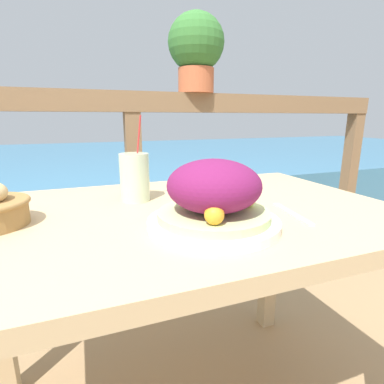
# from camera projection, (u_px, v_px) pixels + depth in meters

# --- Properties ---
(patio_table) EXTENTS (1.21, 0.76, 0.73)m
(patio_table) POSITION_uv_depth(u_px,v_px,m) (178.00, 243.00, 0.83)
(patio_table) COLOR tan
(patio_table) RESTS_ON ground_plane
(railing_fence) EXTENTS (2.80, 0.08, 1.09)m
(railing_fence) POSITION_uv_depth(u_px,v_px,m) (133.00, 153.00, 1.40)
(railing_fence) COLOR brown
(railing_fence) RESTS_ON ground_plane
(sea_backdrop) EXTENTS (12.00, 4.00, 0.53)m
(sea_backdrop) POSITION_uv_depth(u_px,v_px,m) (101.00, 175.00, 3.80)
(sea_backdrop) COLOR teal
(sea_backdrop) RESTS_ON ground_plane
(salad_plate) EXTENTS (0.30, 0.30, 0.16)m
(salad_plate) POSITION_uv_depth(u_px,v_px,m) (214.00, 198.00, 0.67)
(salad_plate) COLOR white
(salad_plate) RESTS_ON patio_table
(drink_glass) EXTENTS (0.09, 0.09, 0.25)m
(drink_glass) POSITION_uv_depth(u_px,v_px,m) (135.00, 177.00, 0.89)
(drink_glass) COLOR beige
(drink_glass) RESTS_ON patio_table
(potted_plant) EXTENTS (0.26, 0.26, 0.36)m
(potted_plant) POSITION_uv_depth(u_px,v_px,m) (196.00, 48.00, 1.39)
(potted_plant) COLOR #B75B38
(potted_plant) RESTS_ON railing_fence
(fork) EXTENTS (0.04, 0.18, 0.00)m
(fork) POSITION_uv_depth(u_px,v_px,m) (292.00, 214.00, 0.77)
(fork) COLOR silver
(fork) RESTS_ON patio_table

